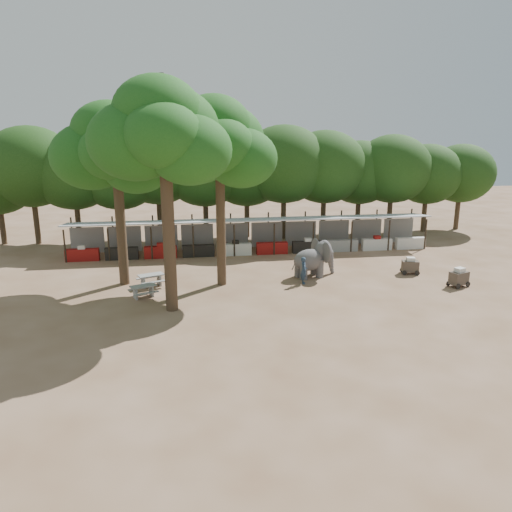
{
  "coord_description": "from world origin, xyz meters",
  "views": [
    {
      "loc": [
        -5.2,
        -23.55,
        9.69
      ],
      "look_at": [
        -1.0,
        5.0,
        2.0
      ],
      "focal_mm": 35.0,
      "sensor_mm": 36.0,
      "label": 1
    }
  ],
  "objects": [
    {
      "name": "ground",
      "position": [
        0.0,
        0.0,
        0.0
      ],
      "size": [
        100.0,
        100.0,
        0.0
      ],
      "primitive_type": "plane",
      "color": "brown",
      "rests_on": "ground"
    },
    {
      "name": "yard_tree_back",
      "position": [
        -3.13,
        6.19,
        8.54
      ],
      "size": [
        7.1,
        6.9,
        11.36
      ],
      "color": "#332316",
      "rests_on": "ground"
    },
    {
      "name": "cart_back",
      "position": [
        9.55,
        6.39,
        0.56
      ],
      "size": [
        1.29,
        0.99,
        1.13
      ],
      "rotation": [
        0.0,
        0.0,
        -0.22
      ],
      "color": "#3A3029",
      "rests_on": "ground"
    },
    {
      "name": "picnic_table_near",
      "position": [
        -7.66,
        4.23,
        0.47
      ],
      "size": [
        1.83,
        1.75,
        0.72
      ],
      "rotation": [
        0.0,
        0.0,
        0.41
      ],
      "color": "gray",
      "rests_on": "ground"
    },
    {
      "name": "elephant",
      "position": [
        3.09,
        6.81,
        1.18
      ],
      "size": [
        3.17,
        2.32,
        2.36
      ],
      "rotation": [
        0.0,
        0.0,
        0.29
      ],
      "color": "#474444",
      "rests_on": "ground"
    },
    {
      "name": "backdrop_trees",
      "position": [
        0.0,
        19.0,
        5.51
      ],
      "size": [
        46.46,
        5.95,
        8.33
      ],
      "color": "#332316",
      "rests_on": "ground"
    },
    {
      "name": "yard_tree_center",
      "position": [
        -6.13,
        2.19,
        9.21
      ],
      "size": [
        7.1,
        6.9,
        12.04
      ],
      "color": "#332316",
      "rests_on": "ground"
    },
    {
      "name": "vendor_stalls",
      "position": [
        -0.0,
        13.84,
        1.18
      ],
      "size": [
        28.0,
        2.99,
        2.8
      ],
      "color": "#B0B1B8",
      "rests_on": "ground"
    },
    {
      "name": "handler",
      "position": [
        2.06,
        5.4,
        0.85
      ],
      "size": [
        0.47,
        0.65,
        1.71
      ],
      "primitive_type": "imported",
      "rotation": [
        0.0,
        0.0,
        1.47
      ],
      "color": "#26384C",
      "rests_on": "ground"
    },
    {
      "name": "picnic_table_far",
      "position": [
        -7.33,
        6.2,
        0.5
      ],
      "size": [
        1.91,
        1.83,
        0.76
      ],
      "rotation": [
        0.0,
        0.0,
        0.36
      ],
      "color": "gray",
      "rests_on": "ground"
    },
    {
      "name": "yard_tree_left",
      "position": [
        -9.13,
        7.19,
        8.2
      ],
      "size": [
        7.1,
        6.9,
        11.02
      ],
      "color": "#332316",
      "rests_on": "ground"
    },
    {
      "name": "cart_front",
      "position": [
        11.32,
        3.43,
        0.59
      ],
      "size": [
        1.43,
        1.19,
        1.19
      ],
      "rotation": [
        0.0,
        0.0,
        0.37
      ],
      "color": "#3A3029",
      "rests_on": "ground"
    }
  ]
}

